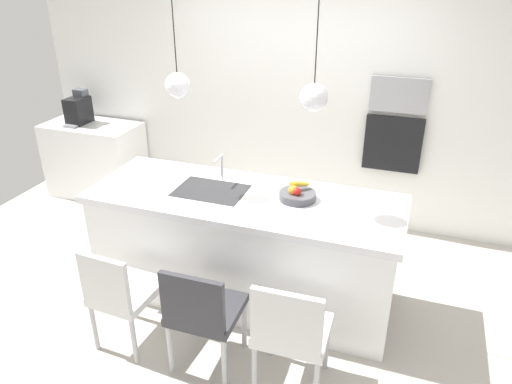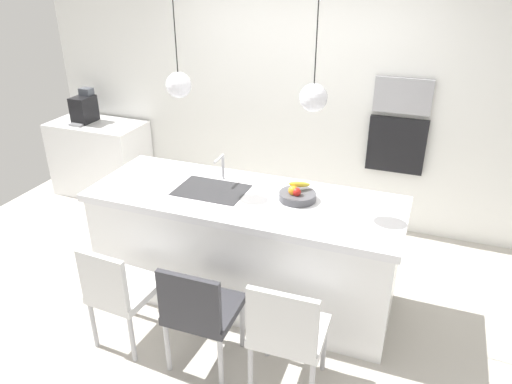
{
  "view_description": "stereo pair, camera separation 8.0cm",
  "coord_description": "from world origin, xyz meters",
  "px_view_note": "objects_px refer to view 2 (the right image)",
  "views": [
    {
      "loc": [
        1.21,
        -3.16,
        2.63
      ],
      "look_at": [
        0.1,
        0.0,
        1.0
      ],
      "focal_mm": 33.76,
      "sensor_mm": 36.0,
      "label": 1
    },
    {
      "loc": [
        1.29,
        -3.13,
        2.63
      ],
      "look_at": [
        0.1,
        0.0,
        1.0
      ],
      "focal_mm": 33.76,
      "sensor_mm": 36.0,
      "label": 2
    }
  ],
  "objects_px": {
    "chair_middle": "(200,309)",
    "chair_far": "(287,331)",
    "coffee_machine": "(84,108)",
    "chair_near": "(120,290)",
    "microwave": "(403,95)",
    "fruit_bowl": "(297,195)",
    "oven": "(396,145)"
  },
  "relations": [
    {
      "from": "fruit_bowl",
      "to": "oven",
      "type": "height_order",
      "value": "oven"
    },
    {
      "from": "coffee_machine",
      "to": "oven",
      "type": "relative_size",
      "value": 0.68
    },
    {
      "from": "coffee_machine",
      "to": "microwave",
      "type": "bearing_deg",
      "value": 4.8
    },
    {
      "from": "fruit_bowl",
      "to": "microwave",
      "type": "xyz_separation_m",
      "value": [
        0.59,
        1.5,
        0.47
      ]
    },
    {
      "from": "microwave",
      "to": "chair_far",
      "type": "distance_m",
      "value": 2.64
    },
    {
      "from": "coffee_machine",
      "to": "microwave",
      "type": "height_order",
      "value": "microwave"
    },
    {
      "from": "fruit_bowl",
      "to": "chair_near",
      "type": "height_order",
      "value": "fruit_bowl"
    },
    {
      "from": "chair_middle",
      "to": "chair_near",
      "type": "bearing_deg",
      "value": -179.89
    },
    {
      "from": "fruit_bowl",
      "to": "chair_middle",
      "type": "relative_size",
      "value": 0.33
    },
    {
      "from": "chair_middle",
      "to": "fruit_bowl",
      "type": "bearing_deg",
      "value": 67.51
    },
    {
      "from": "microwave",
      "to": "chair_near",
      "type": "relative_size",
      "value": 0.63
    },
    {
      "from": "coffee_machine",
      "to": "microwave",
      "type": "xyz_separation_m",
      "value": [
        3.54,
        0.3,
        0.41
      ]
    },
    {
      "from": "chair_middle",
      "to": "chair_far",
      "type": "xyz_separation_m",
      "value": [
        0.61,
        -0.0,
        0.01
      ]
    },
    {
      "from": "fruit_bowl",
      "to": "microwave",
      "type": "distance_m",
      "value": 1.68
    },
    {
      "from": "chair_near",
      "to": "coffee_machine",
      "type": "bearing_deg",
      "value": 131.79
    },
    {
      "from": "fruit_bowl",
      "to": "oven",
      "type": "distance_m",
      "value": 1.61
    },
    {
      "from": "microwave",
      "to": "oven",
      "type": "height_order",
      "value": "microwave"
    },
    {
      "from": "coffee_machine",
      "to": "chair_near",
      "type": "distance_m",
      "value": 2.93
    },
    {
      "from": "fruit_bowl",
      "to": "chair_near",
      "type": "xyz_separation_m",
      "value": [
        -1.03,
        -0.94,
        -0.51
      ]
    },
    {
      "from": "microwave",
      "to": "oven",
      "type": "xyz_separation_m",
      "value": [
        0.0,
        0.0,
        -0.5
      ]
    },
    {
      "from": "microwave",
      "to": "chair_middle",
      "type": "height_order",
      "value": "microwave"
    },
    {
      "from": "oven",
      "to": "chair_middle",
      "type": "relative_size",
      "value": 0.65
    },
    {
      "from": "coffee_machine",
      "to": "chair_far",
      "type": "bearing_deg",
      "value": -34.02
    },
    {
      "from": "microwave",
      "to": "chair_near",
      "type": "height_order",
      "value": "microwave"
    },
    {
      "from": "microwave",
      "to": "coffee_machine",
      "type": "bearing_deg",
      "value": -175.2
    },
    {
      "from": "coffee_machine",
      "to": "chair_middle",
      "type": "height_order",
      "value": "coffee_machine"
    },
    {
      "from": "chair_near",
      "to": "chair_far",
      "type": "xyz_separation_m",
      "value": [
        1.26,
        0.0,
        0.02
      ]
    },
    {
      "from": "microwave",
      "to": "chair_middle",
      "type": "xyz_separation_m",
      "value": [
        -0.98,
        -2.44,
        -0.96
      ]
    },
    {
      "from": "chair_near",
      "to": "chair_far",
      "type": "bearing_deg",
      "value": 0.02
    },
    {
      "from": "coffee_machine",
      "to": "chair_far",
      "type": "height_order",
      "value": "coffee_machine"
    },
    {
      "from": "coffee_machine",
      "to": "chair_near",
      "type": "relative_size",
      "value": 0.44
    },
    {
      "from": "fruit_bowl",
      "to": "oven",
      "type": "relative_size",
      "value": 0.51
    }
  ]
}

